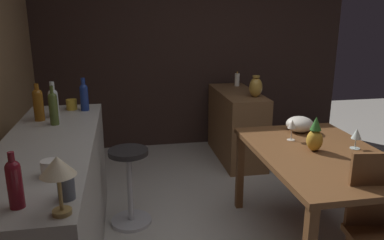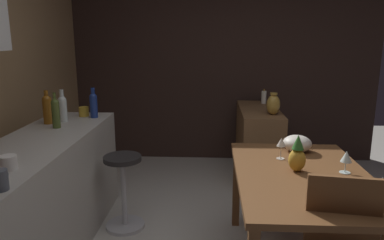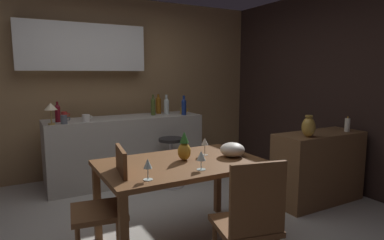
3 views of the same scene
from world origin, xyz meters
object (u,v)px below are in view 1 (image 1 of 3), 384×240
wine_glass_left (357,134)px  cup_white (51,168)px  fruit_bowl (300,124)px  vase_brass (256,87)px  dining_table (320,163)px  wine_bottle_amber (38,103)px  counter_lamp (58,169)px  pillar_candle_tall (237,80)px  bar_stool (130,185)px  cup_mustard (72,104)px  wine_bottle_cobalt (84,96)px  cup_slate (66,188)px  wine_bottle_clear (53,101)px  wine_bottle_ruby (14,182)px  sideboard_cabinet (237,125)px  wine_bottle_olive (53,107)px  pineapple_centerpiece (315,136)px  wine_glass_right (292,125)px

wine_glass_left → cup_white: (-0.48, 2.05, 0.09)m
fruit_bowl → vase_brass: (1.02, 0.03, 0.13)m
dining_table → vase_brass: (1.51, -0.04, 0.27)m
fruit_bowl → wine_bottle_amber: wine_bottle_amber is taller
counter_lamp → pillar_candle_tall: 3.47m
vase_brass → wine_bottle_amber: bearing=112.5°
dining_table → bar_stool: (0.55, 1.36, -0.31)m
wine_bottle_amber → cup_mustard: size_ratio=2.32×
bar_stool → wine_glass_left: wine_glass_left is taller
wine_bottle_cobalt → cup_mustard: size_ratio=2.24×
cup_slate → fruit_bowl: bearing=-54.8°
wine_bottle_clear → wine_bottle_ruby: wine_bottle_clear is taller
cup_slate → wine_bottle_amber: bearing=15.3°
dining_table → bar_stool: size_ratio=2.12×
cup_white → counter_lamp: counter_lamp is taller
bar_stool → wine_bottle_cobalt: wine_bottle_cobalt is taller
bar_stool → cup_white: bearing=158.0°
sideboard_cabinet → cup_slate: (-2.54, 1.58, 0.54)m
wine_bottle_amber → counter_lamp: (-1.51, -0.37, 0.06)m
counter_lamp → vase_brass: size_ratio=1.10×
cup_white → pillar_candle_tall: size_ratio=0.72×
sideboard_cabinet → cup_mustard: bearing=116.0°
vase_brass → counter_lamp: bearing=144.5°
wine_bottle_cobalt → vase_brass: size_ratio=1.19×
vase_brass → wine_bottle_ruby: bearing=140.4°
bar_stool → counter_lamp: 1.62m
wine_bottle_olive → pillar_candle_tall: 2.54m
pineapple_centerpiece → cup_mustard: bearing=62.7°
wine_bottle_clear → vase_brass: bearing=-68.6°
sideboard_cabinet → bar_stool: (-1.28, 1.30, -0.06)m
wine_bottle_olive → wine_bottle_cobalt: 0.44m
cup_mustard → cup_white: bearing=-177.6°
pineapple_centerpiece → counter_lamp: 1.87m
wine_glass_right → cup_mustard: 1.85m
vase_brass → wine_bottle_olive: bearing=117.3°
wine_bottle_clear → wine_bottle_amber: wine_bottle_amber is taller
bar_stool → cup_white: (-0.99, 0.40, 0.59)m
wine_glass_right → fruit_bowl: bearing=-39.9°
wine_bottle_olive → vase_brass: 2.17m
wine_glass_left → wine_bottle_olive: (0.49, 2.18, 0.18)m
wine_bottle_ruby → pillar_candle_tall: (2.93, -1.88, -0.12)m
wine_glass_right → fruit_bowl: size_ratio=0.73×
pineapple_centerpiece → wine_bottle_cobalt: 1.89m
sideboard_cabinet → wine_bottle_cobalt: size_ratio=3.92×
cup_slate → cup_white: (0.28, 0.11, -0.01)m
sideboard_cabinet → wine_glass_right: (-1.53, 0.03, 0.45)m
wine_bottle_clear → counter_lamp: wine_bottle_clear is taller
wine_glass_right → wine_bottle_olive: bearing=83.0°
bar_stool → wine_bottle_clear: size_ratio=2.29×
pineapple_centerpiece → cup_slate: 1.79m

